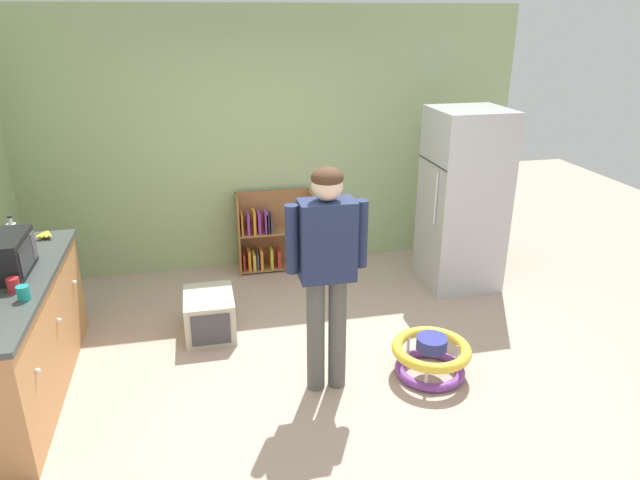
# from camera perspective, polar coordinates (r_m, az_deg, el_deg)

# --- Properties ---
(ground_plane) EXTENTS (12.00, 12.00, 0.00)m
(ground_plane) POSITION_cam_1_polar(r_m,az_deg,el_deg) (4.49, 0.58, -13.69)
(ground_plane) COLOR tan
(ground_plane) RESTS_ON ground
(back_wall) EXTENTS (5.20, 0.06, 2.70)m
(back_wall) POSITION_cam_1_polar(r_m,az_deg,el_deg) (6.09, -4.35, 9.75)
(back_wall) COLOR #9EB580
(back_wall) RESTS_ON ground
(kitchen_counter) EXTENTS (0.65, 1.95, 0.90)m
(kitchen_counter) POSITION_cam_1_polar(r_m,az_deg,el_deg) (4.65, -28.22, -8.64)
(kitchen_counter) COLOR tan
(kitchen_counter) RESTS_ON ground
(refrigerator) EXTENTS (0.73, 0.68, 1.78)m
(refrigerator) POSITION_cam_1_polar(r_m,az_deg,el_deg) (5.81, 14.08, 3.89)
(refrigerator) COLOR #B7BABF
(refrigerator) RESTS_ON ground
(bookshelf) EXTENTS (0.80, 0.28, 0.85)m
(bookshelf) POSITION_cam_1_polar(r_m,az_deg,el_deg) (6.17, -5.02, 0.40)
(bookshelf) COLOR #9B6838
(bookshelf) RESTS_ON ground
(standing_person) EXTENTS (0.57, 0.22, 1.68)m
(standing_person) POSITION_cam_1_polar(r_m,az_deg,el_deg) (3.92, 0.69, -2.17)
(standing_person) COLOR #555750
(standing_person) RESTS_ON ground
(baby_walker) EXTENTS (0.60, 0.60, 0.32)m
(baby_walker) POSITION_cam_1_polar(r_m,az_deg,el_deg) (4.54, 10.99, -11.29)
(baby_walker) COLOR purple
(baby_walker) RESTS_ON ground
(pet_carrier) EXTENTS (0.42, 0.55, 0.36)m
(pet_carrier) POSITION_cam_1_polar(r_m,az_deg,el_deg) (5.07, -10.95, -7.28)
(pet_carrier) COLOR beige
(pet_carrier) RESTS_ON ground
(microwave) EXTENTS (0.37, 0.48, 0.28)m
(microwave) POSITION_cam_1_polar(r_m,az_deg,el_deg) (4.52, -29.32, -1.42)
(microwave) COLOR black
(microwave) RESTS_ON kitchen_counter
(banana_bunch) EXTENTS (0.15, 0.16, 0.04)m
(banana_bunch) POSITION_cam_1_polar(r_m,az_deg,el_deg) (5.14, -25.71, 0.49)
(banana_bunch) COLOR yellow
(banana_bunch) RESTS_ON kitchen_counter
(clear_bottle) EXTENTS (0.07, 0.07, 0.25)m
(clear_bottle) POSITION_cam_1_polar(r_m,az_deg,el_deg) (5.06, -28.30, 0.57)
(clear_bottle) COLOR silver
(clear_bottle) RESTS_ON kitchen_counter
(teal_cup) EXTENTS (0.08, 0.08, 0.09)m
(teal_cup) POSITION_cam_1_polar(r_m,az_deg,el_deg) (4.10, -27.48, -4.70)
(teal_cup) COLOR teal
(teal_cup) RESTS_ON kitchen_counter
(yellow_cup) EXTENTS (0.08, 0.08, 0.09)m
(yellow_cup) POSITION_cam_1_polar(r_m,az_deg,el_deg) (5.26, -28.19, 0.70)
(yellow_cup) COLOR yellow
(yellow_cup) RESTS_ON kitchen_counter
(red_cup) EXTENTS (0.08, 0.08, 0.09)m
(red_cup) POSITION_cam_1_polar(r_m,az_deg,el_deg) (4.24, -28.27, -3.96)
(red_cup) COLOR red
(red_cup) RESTS_ON kitchen_counter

